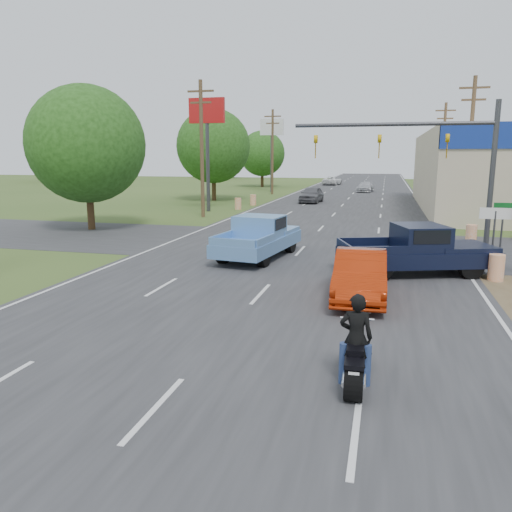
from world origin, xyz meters
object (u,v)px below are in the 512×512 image
(rider, at_px, (356,342))
(blue_pickup, at_px, (260,236))
(distant_car_silver, at_px, (365,187))
(navy_pickup, at_px, (420,249))
(motorcycle, at_px, (355,362))
(red_convertible, at_px, (360,275))
(distant_car_white, at_px, (332,181))
(distant_car_grey, at_px, (312,195))

(rider, bearing_deg, blue_pickup, -69.30)
(rider, bearing_deg, distant_car_silver, -89.62)
(navy_pickup, relative_size, distant_car_silver, 1.38)
(motorcycle, height_order, navy_pickup, navy_pickup)
(red_convertible, height_order, distant_car_white, red_convertible)
(blue_pickup, xyz_separation_m, distant_car_silver, (2.90, 44.90, -0.31))
(red_convertible, height_order, navy_pickup, navy_pickup)
(navy_pickup, xyz_separation_m, distant_car_grey, (-8.55, 29.67, -0.18))
(distant_car_silver, height_order, distant_car_white, distant_car_white)
(red_convertible, xyz_separation_m, distant_car_white, (-7.72, 65.64, -0.07))
(blue_pickup, height_order, distant_car_white, blue_pickup)
(distant_car_grey, height_order, distant_car_white, distant_car_grey)
(motorcycle, bearing_deg, red_convertible, 90.33)
(motorcycle, relative_size, rider, 1.28)
(blue_pickup, height_order, navy_pickup, navy_pickup)
(motorcycle, distance_m, rider, 0.39)
(navy_pickup, distance_m, distant_car_white, 62.38)
(distant_car_white, bearing_deg, distant_car_grey, 100.50)
(blue_pickup, relative_size, distant_car_grey, 1.29)
(red_convertible, bearing_deg, rider, -89.46)
(motorcycle, relative_size, blue_pickup, 0.38)
(distant_car_grey, bearing_deg, distant_car_white, 95.95)
(rider, relative_size, navy_pickup, 0.29)
(blue_pickup, distance_m, distant_car_grey, 28.04)
(navy_pickup, height_order, distant_car_white, navy_pickup)
(distant_car_white, bearing_deg, motorcycle, 104.56)
(red_convertible, relative_size, rider, 2.56)
(distant_car_silver, distance_m, distant_car_white, 16.12)
(red_convertible, bearing_deg, blue_pickup, 128.43)
(red_convertible, xyz_separation_m, motorcycle, (0.24, -6.51, -0.24))
(rider, bearing_deg, red_convertible, -89.67)
(blue_pickup, bearing_deg, distant_car_white, 100.84)
(rider, height_order, distant_car_silver, rider)
(distant_car_silver, bearing_deg, distant_car_white, 116.64)
(navy_pickup, bearing_deg, red_convertible, -46.66)
(blue_pickup, relative_size, distant_car_silver, 1.32)
(distant_car_grey, bearing_deg, red_convertible, -75.42)
(red_convertible, bearing_deg, distant_car_white, 95.16)
(red_convertible, xyz_separation_m, blue_pickup, (-4.79, 5.71, 0.21))
(rider, xyz_separation_m, distant_car_white, (-7.96, 72.09, -0.22))
(distant_car_white, bearing_deg, navy_pickup, 107.30)
(motorcycle, xyz_separation_m, distant_car_grey, (-6.71, 40.22, 0.28))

